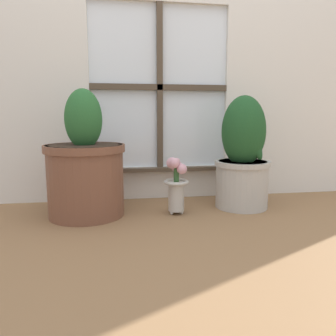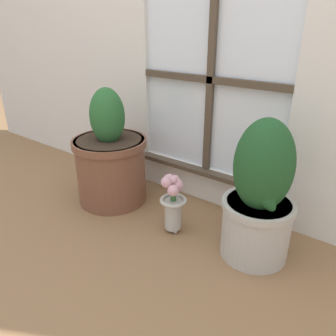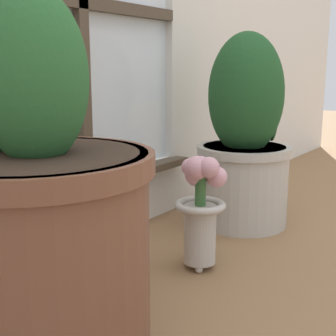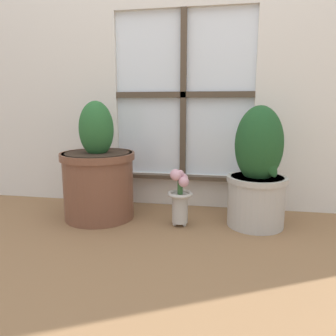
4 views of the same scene
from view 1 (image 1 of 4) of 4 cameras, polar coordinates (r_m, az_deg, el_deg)
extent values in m
plane|color=olive|center=(1.65, 1.10, -9.60)|extent=(10.00, 10.00, 0.00)
cube|color=silver|center=(2.15, -1.43, -2.41)|extent=(0.86, 0.05, 0.20)
cube|color=white|center=(2.13, -1.54, 13.82)|extent=(0.86, 0.02, 1.00)
cube|color=#4C3D2D|center=(2.10, -1.44, 13.88)|extent=(0.04, 0.02, 1.00)
cube|color=#4C3D2D|center=(2.10, -1.44, 13.88)|extent=(0.86, 0.02, 0.04)
cube|color=#4C3D2D|center=(2.09, -1.28, -0.23)|extent=(0.92, 0.06, 0.02)
cylinder|color=brown|center=(1.78, -14.11, -2.12)|extent=(0.39, 0.39, 0.38)
cylinder|color=brown|center=(1.76, -14.33, 3.36)|extent=(0.42, 0.42, 0.04)
cylinder|color=#38281E|center=(1.76, -14.34, 3.81)|extent=(0.36, 0.36, 0.01)
ellipsoid|color=#28602D|center=(1.75, -14.52, 8.25)|extent=(0.19, 0.19, 0.31)
ellipsoid|color=#28602D|center=(1.83, -14.23, 6.40)|extent=(0.14, 0.03, 0.19)
cylinder|color=#B7B2A8|center=(1.95, 12.72, -2.76)|extent=(0.30, 0.30, 0.27)
cylinder|color=#B7B2A8|center=(1.93, 12.84, 0.79)|extent=(0.32, 0.32, 0.03)
cylinder|color=#38281E|center=(1.93, 12.85, 1.05)|extent=(0.28, 0.28, 0.01)
ellipsoid|color=#1E4C23|center=(1.91, 13.03, 6.25)|extent=(0.25, 0.25, 0.40)
ellipsoid|color=#1E4C23|center=(1.86, 15.13, 3.71)|extent=(0.15, 0.10, 0.19)
sphere|color=#BCB7AD|center=(1.83, 1.25, -7.36)|extent=(0.02, 0.02, 0.02)
sphere|color=#BCB7AD|center=(1.78, 0.65, -7.82)|extent=(0.02, 0.02, 0.02)
sphere|color=#BCB7AD|center=(1.79, 2.38, -7.73)|extent=(0.02, 0.02, 0.02)
cylinder|color=#BCB7AD|center=(1.78, 1.44, -4.96)|extent=(0.09, 0.09, 0.16)
torus|color=#BCB7AD|center=(1.76, 1.45, -2.47)|extent=(0.13, 0.13, 0.02)
cylinder|color=#386633|center=(1.75, 1.46, -1.09)|extent=(0.03, 0.03, 0.09)
sphere|color=#DB9EAD|center=(1.74, 1.47, 1.11)|extent=(0.04, 0.04, 0.04)
sphere|color=#DB9EAD|center=(1.77, 1.64, 0.19)|extent=(0.06, 0.06, 0.06)
sphere|color=#DB9EAD|center=(1.77, 1.00, 0.90)|extent=(0.05, 0.05, 0.05)
sphere|color=#DB9EAD|center=(1.74, 0.72, 0.88)|extent=(0.06, 0.06, 0.06)
sphere|color=#DB9EAD|center=(1.71, 1.12, 0.86)|extent=(0.05, 0.05, 0.05)
sphere|color=#DB9EAD|center=(1.72, 2.43, -0.17)|extent=(0.06, 0.06, 0.06)
camera|label=2|loc=(1.35, 57.78, 24.92)|focal=35.00mm
camera|label=3|loc=(1.29, -41.79, 6.87)|focal=50.00mm
camera|label=4|loc=(0.57, 80.27, 14.18)|focal=35.00mm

